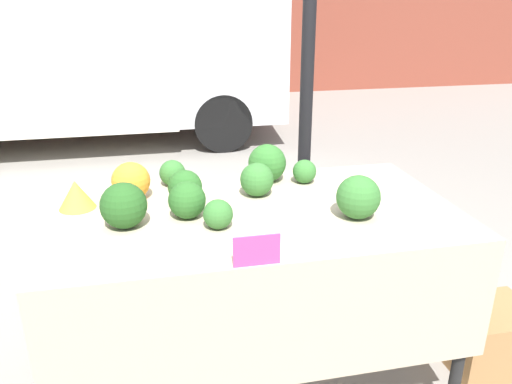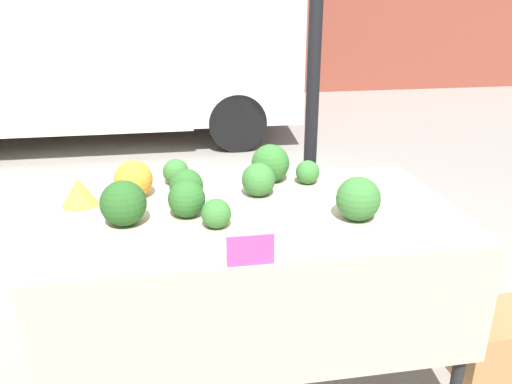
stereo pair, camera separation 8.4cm
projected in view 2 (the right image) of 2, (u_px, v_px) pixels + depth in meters
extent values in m
plane|color=gray|center=(256.00, 378.00, 2.40)|extent=(40.00, 40.00, 0.00)
cylinder|color=black|center=(313.00, 79.00, 2.58)|extent=(0.07, 0.07, 2.63)
cube|color=silver|center=(34.00, 23.00, 5.89)|extent=(3.55, 2.09, 2.25)
cube|color=silver|center=(237.00, 47.00, 6.38)|extent=(1.29, 1.92, 1.62)
cylinder|color=black|center=(237.00, 122.00, 5.86)|extent=(0.68, 0.22, 0.68)
cylinder|color=black|center=(222.00, 96.00, 7.43)|extent=(0.68, 0.22, 0.68)
cube|color=tan|center=(256.00, 213.00, 2.09)|extent=(1.67, 0.93, 0.03)
cube|color=tan|center=(278.00, 332.00, 1.76)|extent=(1.67, 0.01, 0.49)
cylinder|color=black|center=(464.00, 341.00, 1.99)|extent=(0.05, 0.05, 0.85)
cylinder|color=black|center=(90.00, 272.00, 2.50)|extent=(0.05, 0.05, 0.85)
cylinder|color=black|center=(383.00, 248.00, 2.74)|extent=(0.05, 0.05, 0.85)
sphere|color=orange|center=(134.00, 179.00, 2.19)|extent=(0.17, 0.17, 0.17)
cone|color=#93B238|center=(79.00, 192.00, 2.11)|extent=(0.15, 0.15, 0.12)
sphere|color=#336B2D|center=(176.00, 172.00, 2.35)|extent=(0.12, 0.12, 0.12)
sphere|color=#336B2D|center=(308.00, 172.00, 2.36)|extent=(0.11, 0.11, 0.11)
sphere|color=#285B23|center=(187.00, 199.00, 1.99)|extent=(0.15, 0.15, 0.15)
sphere|color=#336B2D|center=(258.00, 180.00, 2.20)|extent=(0.15, 0.15, 0.15)
sphere|color=#336B2D|center=(216.00, 214.00, 1.90)|extent=(0.12, 0.12, 0.12)
sphere|color=#336B2D|center=(358.00, 199.00, 1.96)|extent=(0.18, 0.18, 0.18)
sphere|color=#2D6628|center=(270.00, 163.00, 2.37)|extent=(0.18, 0.18, 0.18)
sphere|color=#285B23|center=(186.00, 186.00, 2.14)|extent=(0.15, 0.15, 0.15)
sphere|color=#23511E|center=(123.00, 203.00, 1.91)|extent=(0.18, 0.18, 0.18)
cube|color=#E53D84|center=(251.00, 251.00, 1.63)|extent=(0.16, 0.01, 0.11)
cube|color=#9E7042|center=(493.00, 342.00, 2.41)|extent=(0.41, 0.34, 0.31)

